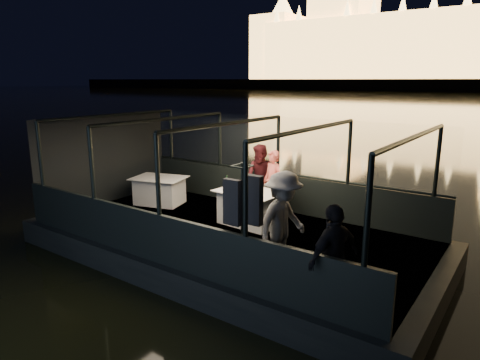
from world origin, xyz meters
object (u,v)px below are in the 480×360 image
Objects in this scene: dining_table_aft at (160,189)px; chair_port_right at (276,202)px; chair_port_left at (248,197)px; wine_bottle at (227,181)px; dining_table_central at (250,207)px; person_man_maroon at (261,181)px; coat_stand at (242,225)px; passenger_stripe at (283,224)px; person_woman_coral at (273,185)px; passenger_dark at (334,253)px.

dining_table_aft is 3.24m from chair_port_right.
chair_port_right is (0.77, 0.02, 0.00)m from chair_port_left.
dining_table_central is at bearing 6.60° from wine_bottle.
person_man_maroon is at bearing 76.70° from wine_bottle.
chair_port_left is (2.43, 0.52, 0.06)m from dining_table_aft.
chair_port_left reaches higher than dining_table_aft.
coat_stand is 0.70m from passenger_stripe.
dining_table_aft is 2.48m from chair_port_left.
chair_port_left is at bearing -124.59° from person_woman_coral.
coat_stand is at bearing -48.21° from wine_bottle.
person_man_maroon is at bearing 109.48° from dining_table_central.
wine_bottle is at bearing -1.15° from dining_table_aft.
passenger_dark reaches higher than dining_table_aft.
person_man_maroon reaches higher than wine_bottle.
passenger_stripe reaches higher than person_woman_coral.
coat_stand reaches higher than passenger_dark.
wine_bottle reaches higher than dining_table_aft.
chair_port_left reaches higher than chair_port_right.
coat_stand is 1.23× the size of passenger_dark.
passenger_stripe is (1.45, -2.25, 0.40)m from chair_port_right.
chair_port_right is 0.54× the size of passenger_dark.
passenger_stripe is (1.75, -2.58, 0.10)m from person_woman_coral.
chair_port_right is (0.36, 0.52, 0.06)m from dining_table_central.
person_man_maroon reaches higher than dining_table_aft.
wine_bottle reaches higher than chair_port_right.
person_woman_coral is 5.47× the size of wine_bottle.
coat_stand reaches higher than chair_port_left.
coat_stand is at bearing -74.63° from passenger_dark.
passenger_stripe is at bearing -34.59° from wine_bottle.
wine_bottle is (-2.41, 1.66, 0.06)m from passenger_stripe.
chair_port_left is 0.77m from chair_port_right.
dining_table_central is 0.63m from chair_port_right.
passenger_stripe is (2.22, -2.22, 0.40)m from chair_port_left.
passenger_dark is at bearing -38.92° from chair_port_right.
coat_stand reaches higher than wine_bottle.
person_man_maroon is 3.48m from passenger_stripe.
coat_stand is (4.21, -2.25, 0.51)m from dining_table_aft.
person_woman_coral is 0.44m from person_man_maroon.
person_man_maroon is 1.06× the size of passenger_dark.
passenger_stripe is at bearing -99.76° from passenger_dark.
chair_port_left is 0.58m from person_man_maroon.
passenger_stripe is 1.36m from passenger_dark.
person_woman_coral is at bearing -24.73° from person_man_maroon.
dining_table_central is 0.92m from person_woman_coral.
passenger_dark is (3.35, -3.39, 0.10)m from person_man_maroon.
dining_table_central is at bearing -75.73° from person_man_maroon.
person_woman_coral is (0.06, 0.84, 0.36)m from dining_table_central.
person_woman_coral is at bearing 16.66° from dining_table_aft.
chair_port_left is at bearing 122.77° from coat_stand.
chair_port_left is 0.61× the size of person_woman_coral.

